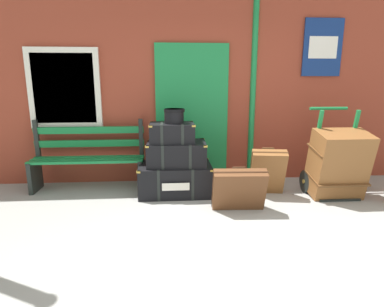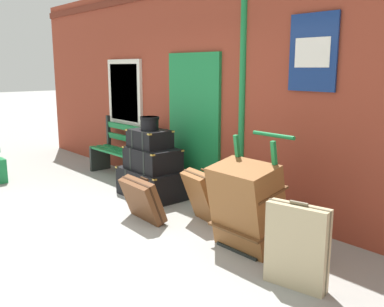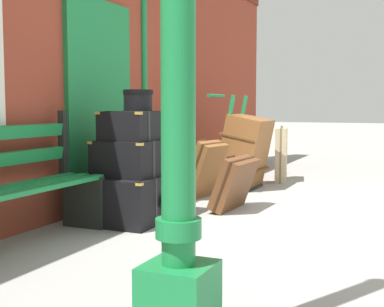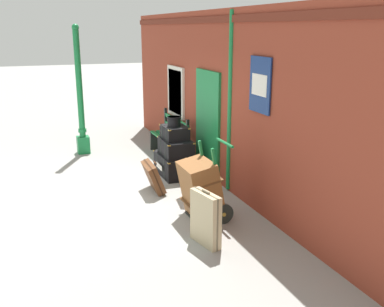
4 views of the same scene
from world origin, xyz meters
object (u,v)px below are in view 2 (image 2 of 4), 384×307
round_hatbox (150,122)px  large_brown_trunk (247,206)px  steamer_trunk_base (152,183)px  suitcase_slate (297,246)px  porters_trolley (257,221)px  steamer_trunk_middle (153,159)px  suitcase_umber (142,200)px  steamer_trunk_top (150,139)px  suitcase_tan (202,196)px  platform_bench (124,152)px

round_hatbox → large_brown_trunk: size_ratio=0.29×
steamer_trunk_base → suitcase_slate: size_ratio=1.29×
porters_trolley → suitcase_slate: 0.93m
steamer_trunk_middle → suitcase_slate: size_ratio=1.05×
porters_trolley → suitcase_umber: porters_trolley is taller
steamer_trunk_middle → steamer_trunk_top: (-0.06, -0.00, 0.29)m
steamer_trunk_middle → suitcase_tan: (1.26, -0.15, -0.25)m
porters_trolley → platform_bench: bearing=172.1°
round_hatbox → porters_trolley: (2.18, -0.15, -0.84)m
round_hatbox → suitcase_slate: 3.14m
steamer_trunk_base → steamer_trunk_middle: size_ratio=1.22×
steamer_trunk_base → porters_trolley: 2.18m
suitcase_tan → suitcase_slate: size_ratio=0.85×
round_hatbox → large_brown_trunk: round_hatbox is taller
suitcase_tan → suitcase_umber: bearing=-134.1°
suitcase_umber → steamer_trunk_middle: bearing=136.8°
steamer_trunk_base → round_hatbox: size_ratio=3.64×
steamer_trunk_top → suitcase_slate: 3.13m
steamer_trunk_top → suitcase_umber: (0.79, -0.69, -0.60)m
round_hatbox → large_brown_trunk: bearing=-8.4°
round_hatbox → suitcase_slate: round_hatbox is taller
porters_trolley → suitcase_umber: size_ratio=1.83×
steamer_trunk_top → suitcase_umber: steamer_trunk_top is taller
platform_bench → suitcase_tan: platform_bench is taller
steamer_trunk_base → porters_trolley: bearing=-4.5°
platform_bench → steamer_trunk_top: 1.33m
large_brown_trunk → suitcase_slate: bearing=-17.9°
steamer_trunk_middle → suitcase_slate: (2.97, -0.61, -0.21)m
suitcase_tan → suitcase_slate: 1.77m
steamer_trunk_middle → suitcase_umber: size_ratio=1.26×
suitcase_tan → suitcase_umber: size_ratio=1.01×
steamer_trunk_middle → suitcase_slate: bearing=-11.5°
platform_bench → steamer_trunk_middle: (1.28, -0.31, 0.14)m
suitcase_umber → large_brown_trunk: bearing=13.8°
steamer_trunk_base → steamer_trunk_top: steamer_trunk_top is taller
steamer_trunk_middle → suitcase_umber: 1.05m
suitcase_tan → suitcase_umber: (-0.52, -0.54, -0.06)m
steamer_trunk_top → platform_bench: bearing=165.8°
platform_bench → suitcase_tan: size_ratio=2.40×
porters_trolley → suitcase_tan: 0.90m
porters_trolley → steamer_trunk_middle: bearing=175.5°
large_brown_trunk → suitcase_tan: size_ratio=1.42×
round_hatbox → suitcase_slate: (3.00, -0.58, -0.74)m
platform_bench → suitcase_slate: platform_bench is taller
large_brown_trunk → steamer_trunk_middle: bearing=171.0°
porters_trolley → round_hatbox: bearing=176.1°
porters_trolley → suitcase_slate: size_ratio=1.53×
steamer_trunk_top → large_brown_trunk: steamer_trunk_top is taller
suitcase_tan → suitcase_slate: suitcase_slate is taller
suitcase_tan → suitcase_slate: bearing=-14.8°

